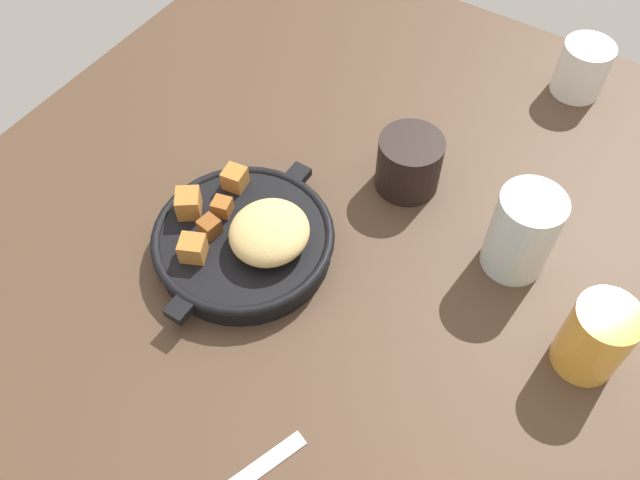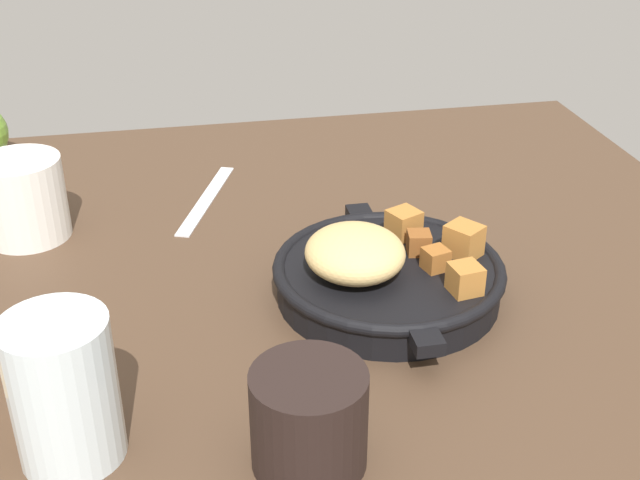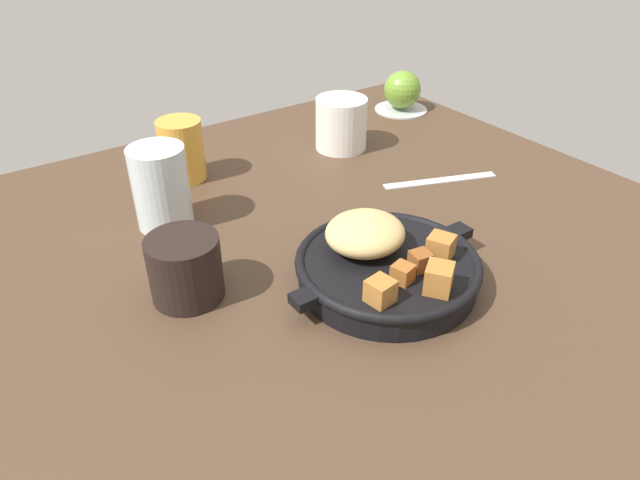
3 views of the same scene
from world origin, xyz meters
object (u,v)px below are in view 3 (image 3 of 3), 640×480
object	(u,v)px
cast_iron_skillet	(385,263)
red_apple	(402,90)
water_glass_tall	(161,187)
coffee_mug_dark	(185,268)
juice_glass_amber	(182,150)
ceramic_mug_white	(341,124)
butter_knife	(440,180)

from	to	relation	value
cast_iron_skillet	red_apple	bearing A→B (deg)	46.27
cast_iron_skillet	water_glass_tall	size ratio (longest dim) A/B	2.31
coffee_mug_dark	juice_glass_amber	bearing A→B (deg)	66.78
cast_iron_skillet	ceramic_mug_white	bearing A→B (deg)	60.73
water_glass_tall	coffee_mug_dark	world-z (taller)	water_glass_tall
butter_knife	water_glass_tall	bearing A→B (deg)	-176.38
butter_knife	ceramic_mug_white	distance (cm)	20.01
butter_knife	coffee_mug_dark	world-z (taller)	coffee_mug_dark
ceramic_mug_white	coffee_mug_dark	bearing A→B (deg)	-149.33
cast_iron_skillet	juice_glass_amber	distance (cm)	39.16
butter_knife	water_glass_tall	world-z (taller)	water_glass_tall
butter_knife	cast_iron_skillet	bearing A→B (deg)	-127.52
cast_iron_skillet	water_glass_tall	world-z (taller)	water_glass_tall
water_glass_tall	ceramic_mug_white	bearing A→B (deg)	10.92
water_glass_tall	coffee_mug_dark	distance (cm)	16.79
butter_knife	coffee_mug_dark	xyz separation A→B (cm)	(-43.55, -3.94, 3.56)
coffee_mug_dark	juice_glass_amber	world-z (taller)	juice_glass_amber
red_apple	coffee_mug_dark	bearing A→B (deg)	-152.70
coffee_mug_dark	juice_glass_amber	distance (cm)	30.01
ceramic_mug_white	juice_glass_amber	world-z (taller)	juice_glass_amber
cast_iron_skillet	coffee_mug_dark	bearing A→B (deg)	151.42
red_apple	water_glass_tall	world-z (taller)	water_glass_tall
red_apple	butter_knife	distance (cm)	31.17
coffee_mug_dark	water_glass_tall	bearing A→B (deg)	76.01
red_apple	ceramic_mug_white	size ratio (longest dim) A/B	0.83
red_apple	ceramic_mug_white	distance (cm)	22.09
juice_glass_amber	butter_knife	bearing A→B (deg)	-36.68
coffee_mug_dark	juice_glass_amber	xyz separation A→B (cm)	(11.82, 27.56, 0.93)
cast_iron_skillet	coffee_mug_dark	xyz separation A→B (cm)	(-19.71, 10.74, 1.13)
water_glass_tall	juice_glass_amber	distance (cm)	13.81
water_glass_tall	cast_iron_skillet	bearing A→B (deg)	-59.81
water_glass_tall	ceramic_mug_white	xyz separation A→B (cm)	(34.50, 6.66, -1.21)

